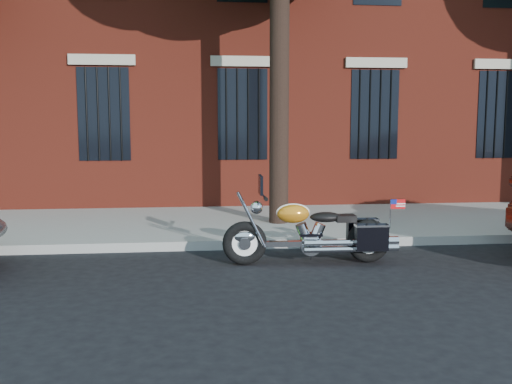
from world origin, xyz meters
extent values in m
plane|color=black|center=(0.00, 0.00, 0.00)|extent=(120.00, 120.00, 0.00)
cube|color=gray|center=(0.00, 1.38, 0.07)|extent=(40.00, 0.16, 0.15)
cube|color=gray|center=(0.00, 3.26, 0.07)|extent=(40.00, 3.60, 0.15)
cube|color=black|center=(0.00, 5.11, 2.20)|extent=(1.10, 0.14, 2.00)
cube|color=#B2A893|center=(0.00, 5.08, 3.35)|extent=(1.40, 0.20, 0.22)
cylinder|color=black|center=(0.00, 5.03, 2.20)|extent=(0.04, 0.04, 2.00)
cylinder|color=black|center=(0.50, 2.90, 2.50)|extent=(0.36, 0.36, 5.00)
torus|color=black|center=(-0.37, 0.30, 0.32)|extent=(0.64, 0.16, 0.63)
torus|color=black|center=(1.43, 0.26, 0.32)|extent=(0.64, 0.16, 0.63)
cylinder|color=white|center=(-0.37, 0.30, 0.32)|extent=(0.47, 0.07, 0.47)
cylinder|color=white|center=(1.43, 0.26, 0.32)|extent=(0.47, 0.07, 0.47)
ellipsoid|color=white|center=(-0.37, 0.30, 0.42)|extent=(0.34, 0.13, 0.18)
ellipsoid|color=orange|center=(1.43, 0.26, 0.43)|extent=(0.34, 0.14, 0.18)
cube|color=white|center=(0.53, 0.28, 0.30)|extent=(1.42, 0.13, 0.08)
cylinder|color=white|center=(0.58, 0.28, 0.28)|extent=(0.31, 0.18, 0.30)
cylinder|color=white|center=(1.05, 0.10, 0.29)|extent=(1.18, 0.11, 0.09)
ellipsoid|color=orange|center=(0.32, 0.29, 0.74)|extent=(0.47, 0.28, 0.27)
ellipsoid|color=black|center=(0.80, 0.28, 0.68)|extent=(0.46, 0.28, 0.15)
cube|color=black|center=(1.41, 0.51, 0.43)|extent=(0.46, 0.16, 0.36)
cube|color=black|center=(1.40, 0.02, 0.43)|extent=(0.46, 0.16, 0.36)
cylinder|color=white|center=(-0.10, 0.30, 1.00)|extent=(0.05, 0.74, 0.03)
sphere|color=white|center=(-0.20, 0.30, 0.83)|extent=(0.19, 0.19, 0.19)
cube|color=black|center=(-0.14, 0.30, 1.15)|extent=(0.05, 0.38, 0.26)
cube|color=red|center=(1.74, -0.03, 0.90)|extent=(0.21, 0.02, 0.13)
camera|label=1|loc=(-1.04, -7.60, 2.02)|focal=40.00mm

